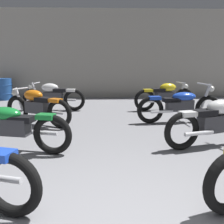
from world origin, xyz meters
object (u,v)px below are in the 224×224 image
at_px(motorcycle_right_row_1, 215,122).
at_px(oil_drum, 5,89).
at_px(motorcycle_left_row_1, 10,125).
at_px(motorcycle_right_row_2, 180,105).
at_px(motorcycle_left_row_3, 53,96).
at_px(motorcycle_right_row_3, 165,96).
at_px(motorcycle_left_row_2, 37,106).

bearing_deg(motorcycle_right_row_1, oil_drum, 135.74).
relative_size(motorcycle_left_row_1, motorcycle_right_row_2, 0.99).
relative_size(motorcycle_left_row_3, motorcycle_right_row_3, 1.01).
bearing_deg(motorcycle_right_row_2, motorcycle_left_row_2, -178.17).
height_order(motorcycle_left_row_2, motorcycle_right_row_1, same).
bearing_deg(motorcycle_right_row_1, motorcycle_right_row_2, 92.16).
height_order(motorcycle_left_row_1, motorcycle_right_row_2, same).
distance_m(motorcycle_right_row_3, oil_drum, 6.30).
distance_m(motorcycle_left_row_2, motorcycle_right_row_2, 3.50).
xyz_separation_m(motorcycle_left_row_1, motorcycle_right_row_2, (3.49, 1.91, 0.00)).
distance_m(motorcycle_left_row_1, oil_drum, 6.32).
bearing_deg(motorcycle_right_row_2, oil_drum, 145.80).
bearing_deg(motorcycle_right_row_2, motorcycle_right_row_3, 89.65).
height_order(motorcycle_left_row_1, motorcycle_left_row_3, motorcycle_left_row_1).
relative_size(motorcycle_left_row_1, motorcycle_right_row_3, 1.09).
bearing_deg(motorcycle_left_row_1, oil_drum, 111.73).
relative_size(motorcycle_right_row_1, motorcycle_right_row_3, 0.98).
bearing_deg(motorcycle_left_row_2, oil_drum, 119.74).
bearing_deg(motorcycle_left_row_3, motorcycle_left_row_1, -90.39).
bearing_deg(motorcycle_right_row_2, motorcycle_left_row_1, -151.32).
distance_m(motorcycle_left_row_2, oil_drum, 4.69).
xyz_separation_m(motorcycle_right_row_1, motorcycle_right_row_2, (-0.07, 1.78, -0.01)).
height_order(motorcycle_left_row_2, oil_drum, motorcycle_left_row_2).
bearing_deg(motorcycle_left_row_3, motorcycle_right_row_3, -1.19).
relative_size(motorcycle_right_row_3, oil_drum, 2.30).
bearing_deg(motorcycle_left_row_3, motorcycle_left_row_2, -91.19).
bearing_deg(motorcycle_right_row_3, motorcycle_right_row_1, -89.02).
relative_size(motorcycle_left_row_1, oil_drum, 2.52).
xyz_separation_m(motorcycle_left_row_1, motorcycle_right_row_1, (3.56, 0.12, 0.01)).
relative_size(motorcycle_left_row_2, motorcycle_right_row_3, 0.91).
xyz_separation_m(motorcycle_left_row_1, motorcycle_left_row_2, (-0.01, 1.80, 0.01)).
xyz_separation_m(motorcycle_left_row_1, oil_drum, (-2.34, 5.87, -0.03)).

